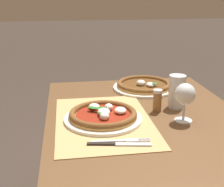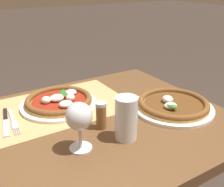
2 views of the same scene
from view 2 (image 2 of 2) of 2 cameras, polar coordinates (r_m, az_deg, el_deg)
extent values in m
cube|color=brown|center=(0.94, -10.24, -8.72)|extent=(1.22, 0.81, 0.04)
cube|color=brown|center=(1.62, 4.34, -8.84)|extent=(0.07, 0.07, 0.70)
cube|color=tan|center=(1.09, -11.52, -2.72)|extent=(0.55, 0.37, 0.00)
cylinder|color=white|center=(1.09, -11.44, -2.30)|extent=(0.31, 0.31, 0.01)
cylinder|color=tan|center=(1.08, -11.48, -1.78)|extent=(0.27, 0.27, 0.01)
torus|color=brown|center=(1.08, -11.52, -1.31)|extent=(0.27, 0.27, 0.02)
cylinder|color=maroon|center=(1.08, -11.51, -1.46)|extent=(0.22, 0.22, 0.00)
ellipsoid|color=silver|center=(1.07, -11.91, -0.96)|extent=(0.06, 0.05, 0.03)
ellipsoid|color=silver|center=(1.06, -9.01, -0.88)|extent=(0.04, 0.03, 0.03)
ellipsoid|color=silver|center=(1.02, -10.04, -2.27)|extent=(0.05, 0.05, 0.03)
ellipsoid|color=silver|center=(1.06, -14.25, -1.41)|extent=(0.04, 0.04, 0.03)
ellipsoid|color=silver|center=(1.12, -8.96, 0.27)|extent=(0.05, 0.05, 0.02)
ellipsoid|color=#286B23|center=(1.12, -10.69, 0.48)|extent=(0.04, 0.05, 0.00)
ellipsoid|color=#286B23|center=(1.09, -10.51, -0.15)|extent=(0.03, 0.05, 0.00)
ellipsoid|color=#286B23|center=(1.09, -10.92, -0.17)|extent=(0.04, 0.05, 0.00)
ellipsoid|color=#286B23|center=(1.07, -12.58, -0.73)|extent=(0.05, 0.05, 0.00)
cylinder|color=white|center=(1.07, 13.08, -2.98)|extent=(0.32, 0.32, 0.01)
cylinder|color=tan|center=(1.07, 13.13, -2.45)|extent=(0.28, 0.28, 0.01)
torus|color=brown|center=(1.06, 13.18, -1.98)|extent=(0.28, 0.28, 0.02)
cylinder|color=brown|center=(1.07, 13.17, -2.14)|extent=(0.23, 0.23, 0.00)
ellipsoid|color=silver|center=(1.06, 11.98, -1.24)|extent=(0.04, 0.05, 0.03)
ellipsoid|color=silver|center=(1.02, 12.61, -2.61)|extent=(0.05, 0.04, 0.02)
ellipsoid|color=#286B23|center=(1.00, 13.00, -2.66)|extent=(0.04, 0.05, 0.00)
cylinder|color=silver|center=(0.82, -7.09, -11.75)|extent=(0.07, 0.07, 0.00)
cylinder|color=silver|center=(0.80, -7.21, -9.71)|extent=(0.01, 0.01, 0.06)
ellipsoid|color=silver|center=(0.76, -7.49, -5.00)|extent=(0.08, 0.08, 0.08)
ellipsoid|color=#C17019|center=(0.77, -7.46, -5.67)|extent=(0.07, 0.07, 0.05)
cylinder|color=silver|center=(0.83, 3.10, -5.43)|extent=(0.07, 0.07, 0.15)
cylinder|color=black|center=(0.84, 3.08, -6.29)|extent=(0.07, 0.07, 0.12)
cylinder|color=silver|center=(0.81, 3.18, -2.23)|extent=(0.07, 0.07, 0.02)
cube|color=#B7B7BC|center=(1.05, -21.04, -4.60)|extent=(0.02, 0.12, 0.00)
cube|color=#B7B7BC|center=(0.98, -20.38, -6.60)|extent=(0.03, 0.05, 0.00)
cylinder|color=#B7B7BC|center=(0.94, -20.53, -7.88)|extent=(0.01, 0.04, 0.00)
cylinder|color=#B7B7BC|center=(0.95, -20.17, -7.81)|extent=(0.01, 0.04, 0.00)
cylinder|color=#B7B7BC|center=(0.95, -19.81, -7.74)|extent=(0.01, 0.04, 0.00)
cylinder|color=#B7B7BC|center=(0.95, -19.45, -7.67)|extent=(0.01, 0.04, 0.00)
cube|color=black|center=(1.08, -22.20, -4.20)|extent=(0.03, 0.10, 0.01)
cube|color=#B7B7BC|center=(0.98, -22.03, -6.96)|extent=(0.04, 0.12, 0.00)
cylinder|color=brown|center=(0.90, -2.36, -5.14)|extent=(0.04, 0.04, 0.08)
cylinder|color=#BCBCC1|center=(0.88, -2.42, -2.37)|extent=(0.04, 0.04, 0.01)
camera|label=1|loc=(1.33, -70.76, 9.09)|focal=50.00mm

